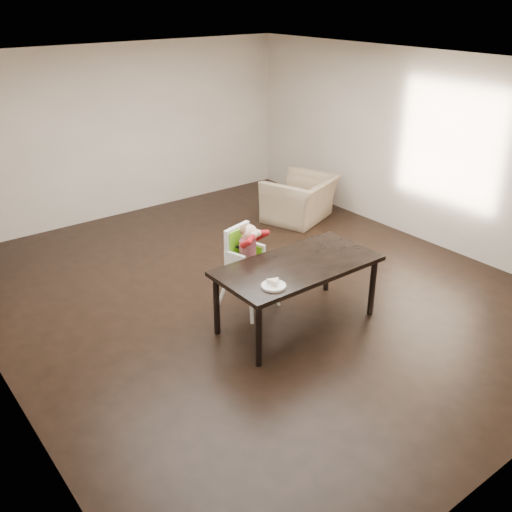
{
  "coord_description": "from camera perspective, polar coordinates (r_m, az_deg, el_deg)",
  "views": [
    {
      "loc": [
        -3.79,
        -4.98,
        3.45
      ],
      "look_at": [
        -0.43,
        -0.6,
        0.83
      ],
      "focal_mm": 40.0,
      "sensor_mm": 36.0,
      "label": 1
    }
  ],
  "objects": [
    {
      "name": "ground",
      "position": [
        7.15,
        -0.21,
        -3.51
      ],
      "size": [
        7.0,
        7.0,
        0.0
      ],
      "primitive_type": "plane",
      "color": "black",
      "rests_on": "ground"
    },
    {
      "name": "plate",
      "position": [
        5.67,
        1.79,
        -2.85
      ],
      "size": [
        0.31,
        0.31,
        0.07
      ],
      "rotation": [
        0.0,
        0.0,
        0.29
      ],
      "color": "white",
      "rests_on": "dining_table"
    },
    {
      "name": "room_walls",
      "position": [
        6.46,
        -0.24,
        11.05
      ],
      "size": [
        6.02,
        7.02,
        2.71
      ],
      "color": "beige",
      "rests_on": "ground"
    },
    {
      "name": "armchair",
      "position": [
        9.23,
        4.44,
        6.42
      ],
      "size": [
        1.25,
        1.03,
        0.94
      ],
      "primitive_type": "imported",
      "rotation": [
        0.0,
        0.0,
        3.49
      ],
      "color": "#9B8362",
      "rests_on": "ground"
    },
    {
      "name": "high_chair",
      "position": [
        6.47,
        -0.99,
        0.65
      ],
      "size": [
        0.54,
        0.54,
        1.06
      ],
      "rotation": [
        0.0,
        0.0,
        0.27
      ],
      "color": "white",
      "rests_on": "ground"
    },
    {
      "name": "dining_table",
      "position": [
        6.19,
        4.19,
        -1.42
      ],
      "size": [
        1.8,
        0.9,
        0.75
      ],
      "color": "black",
      "rests_on": "ground"
    }
  ]
}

